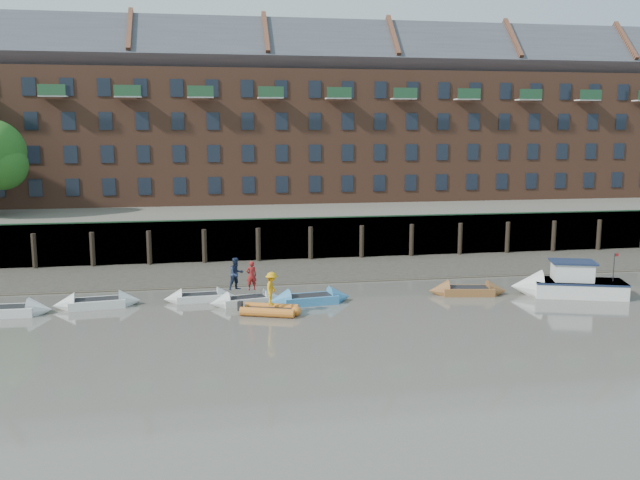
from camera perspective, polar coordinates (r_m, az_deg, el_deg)
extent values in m
plane|color=#625D54|center=(30.79, 1.84, -9.58)|extent=(220.00, 220.00, 0.00)
cube|color=#3D382F|center=(47.94, -2.46, -2.65)|extent=(110.00, 8.00, 0.50)
cube|color=#4C4336|center=(44.65, -1.91, -3.55)|extent=(110.00, 1.60, 0.10)
cube|color=#2D2A26|center=(51.94, -3.08, 0.08)|extent=(110.00, 0.80, 3.20)
cylinder|color=black|center=(52.44, -22.93, -0.90)|extent=(0.36, 0.36, 2.60)
cylinder|color=black|center=(51.66, -18.61, -0.79)|extent=(0.36, 0.36, 2.60)
cylinder|color=black|center=(51.18, -14.19, -0.68)|extent=(0.36, 0.36, 2.60)
cylinder|color=black|center=(51.02, -9.70, -0.56)|extent=(0.36, 0.36, 2.60)
cylinder|color=black|center=(51.16, -5.22, -0.43)|extent=(0.36, 0.36, 2.60)
cylinder|color=black|center=(51.62, -0.79, -0.31)|extent=(0.36, 0.36, 2.60)
cylinder|color=black|center=(52.38, 3.53, -0.18)|extent=(0.36, 0.36, 2.60)
cylinder|color=black|center=(53.42, 7.72, -0.06)|extent=(0.36, 0.36, 2.60)
cylinder|color=black|center=(54.75, 11.71, 0.06)|extent=(0.36, 0.36, 2.60)
cylinder|color=black|center=(56.32, 15.51, 0.17)|extent=(0.36, 0.36, 2.60)
cylinder|color=black|center=(58.13, 19.08, 0.27)|extent=(0.36, 0.36, 2.60)
cylinder|color=black|center=(60.15, 22.42, 0.37)|extent=(0.36, 0.36, 2.60)
cube|color=#264C2D|center=(51.40, -3.06, 1.84)|extent=(110.00, 0.06, 0.10)
cube|color=#5E594D|center=(65.33, -4.47, 1.99)|extent=(110.00, 28.00, 3.20)
cube|color=brown|center=(65.78, -4.63, 8.68)|extent=(80.00, 10.00, 12.00)
cube|color=#42444C|center=(66.09, -4.72, 14.93)|extent=(80.60, 15.56, 15.56)
cube|color=black|center=(62.33, -22.83, 4.06)|extent=(1.10, 0.12, 1.50)
cube|color=black|center=(61.72, -20.11, 4.18)|extent=(1.10, 0.12, 1.50)
cube|color=black|center=(61.25, -17.34, 4.29)|extent=(1.10, 0.12, 1.50)
cube|color=black|center=(60.92, -14.54, 4.39)|extent=(1.10, 0.12, 1.50)
cube|color=black|center=(60.74, -11.71, 4.48)|extent=(1.10, 0.12, 1.50)
cube|color=black|center=(60.71, -8.87, 4.56)|extent=(1.10, 0.12, 1.50)
cube|color=black|center=(60.83, -6.04, 4.63)|extent=(1.10, 0.12, 1.50)
cube|color=black|center=(61.09, -3.22, 4.69)|extent=(1.10, 0.12, 1.50)
cube|color=black|center=(61.50, -0.43, 4.74)|extent=(1.10, 0.12, 1.50)
cube|color=black|center=(62.05, 2.31, 4.77)|extent=(1.10, 0.12, 1.50)
cube|color=black|center=(62.74, 5.00, 4.79)|extent=(1.10, 0.12, 1.50)
cube|color=black|center=(63.57, 7.63, 4.81)|extent=(1.10, 0.12, 1.50)
cube|color=black|center=(64.52, 10.18, 4.81)|extent=(1.10, 0.12, 1.50)
cube|color=black|center=(65.60, 12.66, 4.80)|extent=(1.10, 0.12, 1.50)
cube|color=black|center=(66.79, 15.05, 4.79)|extent=(1.10, 0.12, 1.50)
cube|color=black|center=(68.10, 17.35, 4.77)|extent=(1.10, 0.12, 1.50)
cube|color=black|center=(69.51, 19.56, 4.74)|extent=(1.10, 0.12, 1.50)
cube|color=black|center=(71.02, 21.68, 4.70)|extent=(1.10, 0.12, 1.50)
cube|color=black|center=(72.62, 23.71, 4.66)|extent=(1.10, 0.12, 1.50)
cube|color=black|center=(62.17, -22.99, 6.63)|extent=(1.10, 0.12, 1.50)
cube|color=black|center=(61.55, -20.26, 6.78)|extent=(1.10, 0.12, 1.50)
cube|color=black|center=(61.08, -17.47, 6.91)|extent=(1.10, 0.12, 1.50)
cube|color=black|center=(60.75, -14.65, 7.02)|extent=(1.10, 0.12, 1.50)
cube|color=black|center=(60.57, -11.80, 7.12)|extent=(1.10, 0.12, 1.50)
cube|color=black|center=(60.54, -8.94, 7.21)|extent=(1.10, 0.12, 1.50)
cube|color=black|center=(60.66, -6.09, 7.27)|extent=(1.10, 0.12, 1.50)
cube|color=black|center=(60.92, -3.25, 7.32)|extent=(1.10, 0.12, 1.50)
cube|color=black|center=(61.33, -0.44, 7.35)|extent=(1.10, 0.12, 1.50)
cube|color=black|center=(61.89, 2.33, 7.36)|extent=(1.10, 0.12, 1.50)
cube|color=black|center=(62.58, 5.04, 7.35)|extent=(1.10, 0.12, 1.50)
cube|color=black|center=(63.41, 7.68, 7.33)|extent=(1.10, 0.12, 1.50)
cube|color=black|center=(64.36, 10.25, 7.29)|extent=(1.10, 0.12, 1.50)
cube|color=black|center=(65.44, 12.74, 7.25)|extent=(1.10, 0.12, 1.50)
cube|color=black|center=(66.64, 15.15, 7.19)|extent=(1.10, 0.12, 1.50)
cube|color=black|center=(67.95, 17.47, 7.12)|extent=(1.10, 0.12, 1.50)
cube|color=black|center=(69.36, 19.69, 7.04)|extent=(1.10, 0.12, 1.50)
cube|color=black|center=(70.88, 21.82, 6.96)|extent=(1.10, 0.12, 1.50)
cube|color=black|center=(72.48, 23.86, 6.87)|extent=(1.10, 0.12, 1.50)
cube|color=black|center=(62.13, -23.16, 9.21)|extent=(1.10, 0.12, 1.50)
cube|color=black|center=(61.52, -20.41, 9.38)|extent=(1.10, 0.12, 1.50)
cube|color=black|center=(61.04, -17.60, 9.53)|extent=(1.10, 0.12, 1.50)
cube|color=black|center=(60.72, -14.76, 9.66)|extent=(1.10, 0.12, 1.50)
cube|color=black|center=(60.54, -11.89, 9.77)|extent=(1.10, 0.12, 1.50)
cube|color=black|center=(60.51, -9.01, 9.86)|extent=(1.10, 0.12, 1.50)
cube|color=black|center=(60.62, -6.13, 9.92)|extent=(1.10, 0.12, 1.50)
cube|color=black|center=(60.89, -3.27, 9.95)|extent=(1.10, 0.12, 1.50)
cube|color=black|center=(61.30, -0.44, 9.96)|extent=(1.10, 0.12, 1.50)
cube|color=black|center=(61.85, 2.35, 9.95)|extent=(1.10, 0.12, 1.50)
cube|color=black|center=(62.54, 5.08, 9.91)|extent=(1.10, 0.12, 1.50)
cube|color=black|center=(63.37, 7.74, 9.86)|extent=(1.10, 0.12, 1.50)
cube|color=black|center=(64.33, 10.33, 9.79)|extent=(1.10, 0.12, 1.50)
cube|color=black|center=(65.41, 12.83, 9.70)|extent=(1.10, 0.12, 1.50)
cube|color=black|center=(66.61, 15.25, 9.59)|extent=(1.10, 0.12, 1.50)
cube|color=black|center=(67.92, 17.58, 9.48)|extent=(1.10, 0.12, 1.50)
cube|color=black|center=(69.33, 19.82, 9.35)|extent=(1.10, 0.12, 1.50)
cube|color=black|center=(70.84, 21.96, 9.22)|extent=(1.10, 0.12, 1.50)
cube|color=black|center=(72.45, 24.01, 9.08)|extent=(1.10, 0.12, 1.50)
cube|color=black|center=(62.22, -23.33, 11.78)|extent=(1.10, 0.12, 1.50)
cube|color=black|center=(61.61, -20.56, 11.98)|extent=(1.10, 0.12, 1.50)
cube|color=black|center=(61.14, -17.74, 12.15)|extent=(1.10, 0.12, 1.50)
cube|color=black|center=(60.81, -14.87, 12.30)|extent=(1.10, 0.12, 1.50)
cube|color=black|center=(60.63, -11.98, 12.42)|extent=(1.10, 0.12, 1.50)
cube|color=black|center=(60.60, -9.08, 12.50)|extent=(1.10, 0.12, 1.50)
cube|color=black|center=(60.71, -6.18, 12.56)|extent=(1.10, 0.12, 1.50)
cube|color=black|center=(60.98, -3.30, 12.58)|extent=(1.10, 0.12, 1.50)
cube|color=black|center=(61.39, -0.44, 12.58)|extent=(1.10, 0.12, 1.50)
cube|color=black|center=(61.94, 2.36, 12.54)|extent=(1.10, 0.12, 1.50)
cube|color=black|center=(62.63, 5.11, 12.48)|extent=(1.10, 0.12, 1.50)
cube|color=black|center=(63.46, 7.80, 12.39)|extent=(1.10, 0.12, 1.50)
cube|color=black|center=(64.41, 10.40, 12.28)|extent=(1.10, 0.12, 1.50)
cube|color=black|center=(65.49, 12.93, 12.15)|extent=(1.10, 0.12, 1.50)
cube|color=black|center=(66.69, 15.36, 12.00)|extent=(1.10, 0.12, 1.50)
cube|color=black|center=(68.00, 17.70, 11.83)|extent=(1.10, 0.12, 1.50)
cube|color=black|center=(69.41, 19.95, 11.66)|extent=(1.10, 0.12, 1.50)
cube|color=black|center=(70.92, 22.10, 11.48)|extent=(1.10, 0.12, 1.50)
cube|color=black|center=(72.53, 24.16, 11.28)|extent=(1.10, 0.12, 1.50)
cube|color=silver|center=(40.51, -25.02, -5.45)|extent=(3.17, 1.48, 0.49)
cone|color=silver|center=(40.02, -22.49, -5.45)|extent=(1.25, 1.44, 1.42)
cube|color=black|center=(40.45, -25.04, -5.14)|extent=(2.64, 1.12, 0.06)
cube|color=silver|center=(40.44, -18.25, -5.06)|extent=(3.20, 1.74, 0.48)
cone|color=silver|center=(40.41, -15.72, -4.95)|extent=(1.34, 1.51, 1.38)
cone|color=silver|center=(40.54, -20.77, -5.17)|extent=(1.34, 1.51, 1.38)
cube|color=black|center=(40.38, -18.27, -4.76)|extent=(2.65, 1.33, 0.06)
cube|color=silver|center=(40.40, -10.10, -4.79)|extent=(2.72, 1.37, 0.41)
cone|color=silver|center=(40.51, -7.91, -4.69)|extent=(1.11, 1.26, 1.20)
cone|color=silver|center=(40.35, -12.30, -4.88)|extent=(1.11, 1.26, 1.20)
cube|color=black|center=(40.35, -10.11, -4.53)|extent=(2.26, 1.04, 0.06)
cube|color=silver|center=(39.29, -6.21, -5.09)|extent=(2.91, 1.73, 0.43)
cone|color=silver|center=(39.70, -3.98, -4.90)|extent=(1.28, 1.41, 1.23)
cone|color=silver|center=(38.94, -8.49, -5.27)|extent=(1.28, 1.41, 1.23)
cube|color=black|center=(39.24, -6.22, -4.82)|extent=(2.41, 1.34, 0.06)
cube|color=#3B83BB|center=(39.21, -0.88, -5.02)|extent=(3.30, 1.81, 0.49)
cone|color=#3B83BB|center=(39.74, 1.66, -4.82)|extent=(1.40, 1.56, 1.42)
cone|color=#3B83BB|center=(38.75, -3.50, -5.21)|extent=(1.40, 1.56, 1.42)
cube|color=black|center=(39.15, -0.88, -4.70)|extent=(2.73, 1.39, 0.06)
cube|color=brown|center=(42.21, 12.33, -4.20)|extent=(3.22, 1.86, 0.47)
cone|color=brown|center=(42.63, 14.66, -4.16)|extent=(1.39, 1.55, 1.37)
cone|color=brown|center=(41.87, 9.95, -4.24)|extent=(1.39, 1.55, 1.37)
cube|color=black|center=(42.16, 12.34, -3.91)|extent=(2.67, 1.43, 0.06)
cylinder|color=orange|center=(37.56, -4.08, -5.69)|extent=(2.96, 1.47, 0.49)
cylinder|color=orange|center=(36.59, -4.48, -6.10)|extent=(2.96, 1.47, 0.49)
sphere|color=orange|center=(36.75, -2.03, -6.01)|extent=(0.56, 0.56, 0.56)
cube|color=black|center=(37.08, -4.28, -5.89)|extent=(2.61, 1.64, 0.17)
cube|color=silver|center=(43.75, 20.96, -3.81)|extent=(5.67, 3.62, 0.96)
cone|color=silver|center=(43.14, 16.96, -3.77)|extent=(2.36, 2.58, 2.14)
cube|color=#19233F|center=(43.66, 20.99, -3.27)|extent=(5.68, 3.66, 0.12)
cube|color=silver|center=(43.44, 20.49, -2.50)|extent=(2.63, 2.20, 1.07)
cube|color=#19233F|center=(43.33, 20.53, -1.73)|extent=(3.00, 2.50, 0.11)
imported|color=maroon|center=(38.98, -5.80, -2.99)|extent=(0.68, 0.51, 1.69)
imported|color=#19233F|center=(39.08, -7.07, -2.84)|extent=(1.14, 1.06, 1.88)
imported|color=orange|center=(36.76, -4.10, -4.10)|extent=(1.02, 1.33, 1.82)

